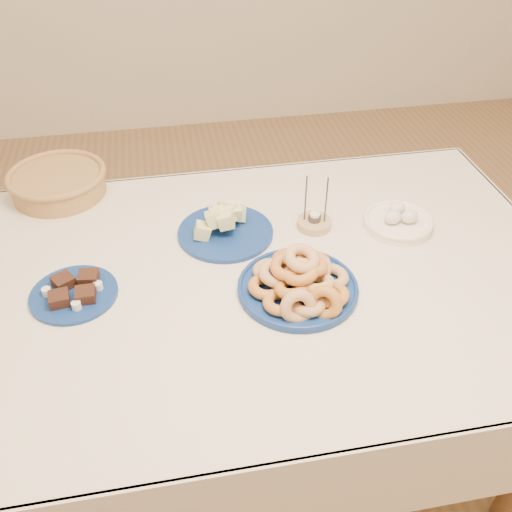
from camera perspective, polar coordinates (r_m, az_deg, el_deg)
name	(u,v)px	position (r m, az deg, el deg)	size (l,w,h in m)	color
ground	(253,439)	(2.07, -0.27, -17.85)	(5.00, 5.00, 0.00)	olive
dining_table	(253,303)	(1.57, -0.34, -4.76)	(1.71, 1.11, 0.75)	brown
donut_platter	(299,282)	(1.43, 4.34, -2.56)	(0.34, 0.34, 0.14)	navy
melon_plate	(225,225)	(1.63, -3.16, 3.13)	(0.33, 0.33, 0.10)	navy
brownie_plate	(74,292)	(1.50, -17.74, -3.47)	(0.26, 0.26, 0.04)	navy
wicker_basket	(58,182)	(1.90, -19.20, 7.03)	(0.40, 0.40, 0.08)	olive
candle_holder	(314,222)	(1.67, 5.83, 3.36)	(0.13, 0.13, 0.17)	tan
egg_bowl	(398,221)	(1.71, 14.03, 3.41)	(0.22, 0.22, 0.07)	white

